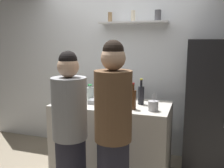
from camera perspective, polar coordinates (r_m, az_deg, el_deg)
name	(u,v)px	position (r m, az deg, el deg)	size (l,w,h in m)	color
back_wall_assembly	(121,67)	(3.88, 2.14, 3.86)	(4.80, 0.32, 2.60)	white
refrigerator	(209,108)	(3.42, 21.28, -5.17)	(0.59, 0.59, 1.72)	black
counter	(112,138)	(3.33, 0.00, -12.14)	(1.46, 0.75, 0.92)	#B7B2A8
baking_pan	(104,101)	(3.19, -1.92, -3.97)	(0.34, 0.24, 0.05)	gray
utensil_holder	(153,106)	(2.88, 9.35, -4.92)	(0.12, 0.12, 0.22)	#B2B2B7
wine_bottle_dark_glass	(141,95)	(3.14, 6.62, -2.40)	(0.08, 0.08, 0.32)	black
wine_bottle_amber_glass	(133,99)	(2.91, 4.80, -3.41)	(0.07, 0.07, 0.31)	#472814
water_bottle_plastic	(90,93)	(3.34, -5.01, -2.15)	(0.09, 0.09, 0.22)	silver
person_grey_hoodie	(70,135)	(2.54, -9.50, -11.29)	(0.34, 0.34, 1.61)	#262633
person_brown_jacket	(113,135)	(2.34, 0.26, -11.57)	(0.34, 0.34, 1.71)	#262633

